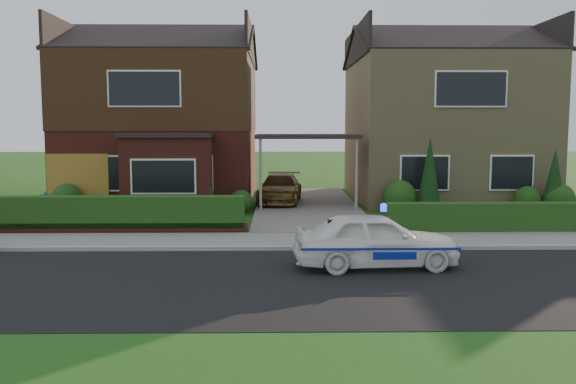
{
  "coord_description": "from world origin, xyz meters",
  "views": [
    {
      "loc": [
        -1.08,
        -11.87,
        3.12
      ],
      "look_at": [
        -0.83,
        3.5,
        1.43
      ],
      "focal_mm": 38.0,
      "sensor_mm": 36.0,
      "label": 1
    }
  ],
  "objects": [
    {
      "name": "potted_plant_b",
      "position": [
        -5.02,
        6.27,
        0.4
      ],
      "size": [
        0.53,
        0.47,
        0.81
      ],
      "primitive_type": "imported",
      "rotation": [
        0.0,
        0.0,
        0.31
      ],
      "color": "gray",
      "rests_on": "ground"
    },
    {
      "name": "shrub_left_near",
      "position": [
        -2.4,
        9.6,
        0.42
      ],
      "size": [
        0.84,
        0.84,
        0.84
      ],
      "primitive_type": "sphere",
      "color": "#183A12",
      "rests_on": "ground"
    },
    {
      "name": "conifer_b",
      "position": [
        8.6,
        9.2,
        1.1
      ],
      "size": [
        0.9,
        0.9,
        2.2
      ],
      "primitive_type": "cone",
      "color": "black",
      "rests_on": "ground"
    },
    {
      "name": "shrub_left_mid",
      "position": [
        -4.0,
        9.3,
        0.66
      ],
      "size": [
        1.32,
        1.32,
        1.32
      ],
      "primitive_type": "sphere",
      "color": "#183A12",
      "rests_on": "ground"
    },
    {
      "name": "shrub_left_far",
      "position": [
        -8.5,
        9.5,
        0.54
      ],
      "size": [
        1.08,
        1.08,
        1.08
      ],
      "primitive_type": "sphere",
      "color": "#183A12",
      "rests_on": "ground"
    },
    {
      "name": "house_left",
      "position": [
        -5.78,
        13.9,
        3.81
      ],
      "size": [
        7.5,
        9.53,
        7.25
      ],
      "color": "maroon",
      "rests_on": "ground"
    },
    {
      "name": "kerb",
      "position": [
        0.0,
        3.05,
        0.06
      ],
      "size": [
        60.0,
        0.16,
        0.12
      ],
      "primitive_type": "cube",
      "color": "#9E9993",
      "rests_on": "ground"
    },
    {
      "name": "ground",
      "position": [
        0.0,
        0.0,
        0.0
      ],
      "size": [
        120.0,
        120.0,
        0.0
      ],
      "primitive_type": "plane",
      "color": "#164311",
      "rests_on": "ground"
    },
    {
      "name": "hedge_right",
      "position": [
        5.8,
        5.35,
        0.0
      ],
      "size": [
        7.5,
        0.55,
        0.8
      ],
      "primitive_type": "cube",
      "color": "#183A12",
      "rests_on": "ground"
    },
    {
      "name": "police_car",
      "position": [
        1.05,
        1.2,
        0.61
      ],
      "size": [
        3.29,
        3.68,
        1.38
      ],
      "rotation": [
        0.0,
        0.0,
        1.66
      ],
      "color": "white",
      "rests_on": "ground"
    },
    {
      "name": "potted_plant_c",
      "position": [
        -2.5,
        9.0,
        0.38
      ],
      "size": [
        0.44,
        0.44,
        0.77
      ],
      "primitive_type": "imported",
      "rotation": [
        0.0,
        0.0,
        1.6
      ],
      "color": "gray",
      "rests_on": "ground"
    },
    {
      "name": "shrub_right_mid",
      "position": [
        7.8,
        9.5,
        0.48
      ],
      "size": [
        0.96,
        0.96,
        0.96
      ],
      "primitive_type": "sphere",
      "color": "#183A12",
      "rests_on": "ground"
    },
    {
      "name": "sidewalk",
      "position": [
        0.0,
        4.1,
        0.05
      ],
      "size": [
        60.0,
        2.0,
        0.1
      ],
      "primitive_type": "cube",
      "color": "slate",
      "rests_on": "ground"
    },
    {
      "name": "hedge_left",
      "position": [
        -5.8,
        5.45,
        0.0
      ],
      "size": [
        7.5,
        0.55,
        0.9
      ],
      "primitive_type": "cube",
      "color": "#183A12",
      "rests_on": "ground"
    },
    {
      "name": "house_right",
      "position": [
        5.8,
        13.99,
        3.66
      ],
      "size": [
        7.5,
        8.06,
        7.25
      ],
      "color": "tan",
      "rests_on": "ground"
    },
    {
      "name": "road",
      "position": [
        0.0,
        0.0,
        0.0
      ],
      "size": [
        60.0,
        6.0,
        0.02
      ],
      "primitive_type": "cube",
      "color": "black",
      "rests_on": "ground"
    },
    {
      "name": "shrub_right_far",
      "position": [
        8.8,
        9.2,
        0.54
      ],
      "size": [
        1.08,
        1.08,
        1.08
      ],
      "primitive_type": "sphere",
      "color": "#183A12",
      "rests_on": "ground"
    },
    {
      "name": "potted_plant_a",
      "position": [
        -9.0,
        8.82,
        0.42
      ],
      "size": [
        0.51,
        0.42,
        0.85
      ],
      "primitive_type": "imported",
      "rotation": [
        0.0,
        0.0,
        0.29
      ],
      "color": "gray",
      "rests_on": "ground"
    },
    {
      "name": "conifer_a",
      "position": [
        4.2,
        9.2,
        1.3
      ],
      "size": [
        0.9,
        0.9,
        2.6
      ],
      "primitive_type": "cone",
      "color": "black",
      "rests_on": "ground"
    },
    {
      "name": "driveway_car",
      "position": [
        -1.0,
        11.72,
        0.67
      ],
      "size": [
        1.9,
        3.92,
        1.1
      ],
      "primitive_type": "imported",
      "rotation": [
        0.0,
        0.0,
        -0.1
      ],
      "color": "brown",
      "rests_on": "driveway"
    },
    {
      "name": "garage_door",
      "position": [
        -8.25,
        9.96,
        1.05
      ],
      "size": [
        2.2,
        0.1,
        2.1
      ],
      "primitive_type": "cube",
      "color": "olive",
      "rests_on": "ground"
    },
    {
      "name": "carport_link",
      "position": [
        0.0,
        10.95,
        2.66
      ],
      "size": [
        3.8,
        3.0,
        2.77
      ],
      "color": "black",
      "rests_on": "ground"
    },
    {
      "name": "dwarf_wall",
      "position": [
        -5.8,
        5.3,
        0.18
      ],
      "size": [
        7.7,
        0.25,
        0.36
      ],
      "primitive_type": "cube",
      "color": "maroon",
      "rests_on": "ground"
    },
    {
      "name": "shrub_right_near",
      "position": [
        3.2,
        9.4,
        0.6
      ],
      "size": [
        1.2,
        1.2,
        1.2
      ],
      "primitive_type": "sphere",
      "color": "#183A12",
      "rests_on": "ground"
    },
    {
      "name": "driveway",
      "position": [
        0.0,
        11.0,
        0.06
      ],
      "size": [
        3.8,
        12.0,
        0.12
      ],
      "primitive_type": "cube",
      "color": "#666059",
      "rests_on": "ground"
    }
  ]
}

